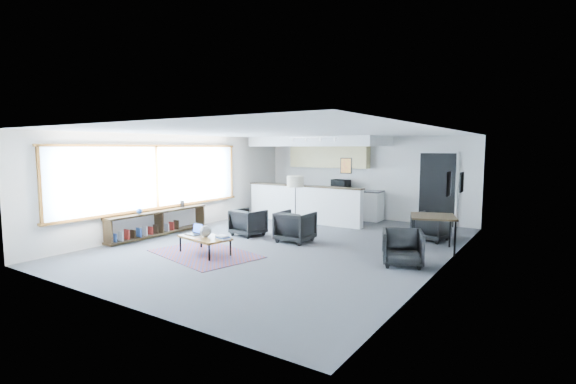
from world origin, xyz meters
The scene contains 21 objects.
room centered at (0.00, 0.00, 1.30)m, with size 7.02×9.02×2.62m.
window centered at (-3.46, -0.90, 1.46)m, with size 0.10×5.95×1.66m.
console centered at (-3.30, -1.05, 0.33)m, with size 0.35×3.00×0.80m.
kitchenette centered at (-1.20, 3.71, 1.38)m, with size 4.20×1.96×2.60m.
doorway centered at (2.30, 4.42, 1.07)m, with size 1.10×0.12×2.15m.
track_light centered at (-0.59, 2.20, 2.53)m, with size 1.60×0.07×0.15m.
wall_art_lower centered at (3.47, 0.40, 1.55)m, with size 0.03×0.38×0.48m.
wall_art_upper centered at (3.47, 1.70, 1.50)m, with size 0.03×0.34×0.44m.
kilim_rug centered at (-0.95, -1.74, 0.01)m, with size 2.56×2.02×0.01m.
coffee_table centered at (-0.95, -1.74, 0.35)m, with size 1.25×0.82×0.38m.
laptop centered at (-1.28, -1.67, 0.44)m, with size 0.35×0.30×0.23m.
ceramic_pot centered at (-0.90, -1.76, 0.50)m, with size 0.25×0.25×0.25m.
book_stack centered at (-0.45, -1.72, 0.42)m, with size 0.30×0.26×0.08m.
coaster centered at (-0.88, -2.00, 0.38)m, with size 0.11×0.11×0.01m.
armchair_left centered at (-1.38, 0.27, 0.38)m, with size 0.73×0.69×0.75m, color black.
armchair_right centered at (0.02, 0.32, 0.41)m, with size 0.79×0.74×0.81m, color black.
floor_lamp centered at (-0.46, 1.07, 1.33)m, with size 0.45×0.45×1.53m.
dining_table centered at (3.00, 1.25, 0.71)m, with size 1.17×1.17×0.78m.
dining_chair_near centered at (2.83, -0.26, 0.32)m, with size 0.63×0.59×0.64m, color black.
dining_chair_far centered at (2.71, 2.26, 0.32)m, with size 0.62×0.58×0.64m, color black.
microwave centered at (-0.67, 4.15, 1.12)m, with size 0.55×0.30×0.37m, color black.
Camera 1 is at (5.30, -8.00, 2.24)m, focal length 26.00 mm.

